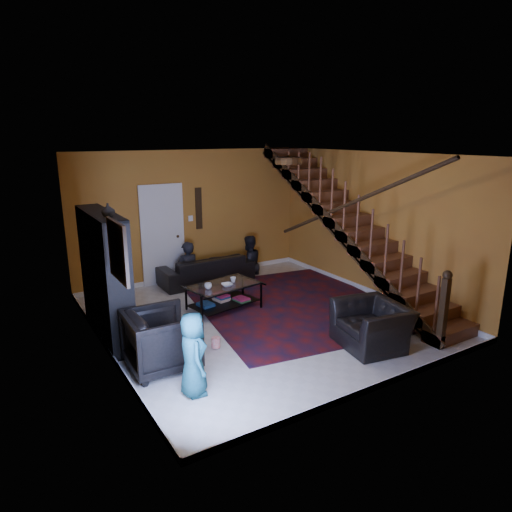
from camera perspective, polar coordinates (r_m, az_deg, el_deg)
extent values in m
plane|color=beige|center=(8.05, 0.39, -7.76)|extent=(5.50, 5.50, 0.00)
plane|color=#AF7626|center=(10.01, -7.97, 5.00)|extent=(5.20, 0.00, 5.20)
plane|color=#AF7626|center=(5.56, 15.60, -3.52)|extent=(5.20, 0.00, 5.20)
plane|color=#AF7626|center=(6.66, -18.95, -0.74)|extent=(0.00, 5.50, 5.50)
plane|color=#AF7626|center=(9.23, 14.28, 3.84)|extent=(0.00, 5.50, 5.50)
plane|color=white|center=(7.43, 0.43, 12.59)|extent=(5.50, 5.50, 0.00)
cube|color=silver|center=(10.32, -7.68, -2.41)|extent=(5.20, 0.02, 0.10)
cube|color=silver|center=(7.13, -17.94, -11.23)|extent=(0.02, 5.50, 0.10)
cube|color=#AF7626|center=(8.91, 12.10, 3.06)|extent=(0.95, 4.92, 2.83)
cube|color=black|center=(8.60, 9.92, 3.28)|extent=(0.04, 5.02, 3.02)
cylinder|color=black|center=(8.54, 10.21, 6.26)|extent=(0.07, 4.20, 2.44)
cube|color=black|center=(7.31, 22.34, -6.72)|extent=(0.10, 0.10, 1.10)
cube|color=black|center=(7.37, -18.28, -2.44)|extent=(0.35, 1.80, 2.00)
cube|color=black|center=(7.56, -17.90, -6.78)|extent=(0.35, 1.72, 0.03)
cube|color=black|center=(7.33, -18.38, -1.24)|extent=(0.35, 1.72, 0.03)
cube|color=silver|center=(9.80, -11.58, 2.40)|extent=(0.82, 0.05, 2.05)
cube|color=maroon|center=(5.73, -16.91, 0.57)|extent=(0.04, 0.74, 0.74)
cube|color=black|center=(10.03, -7.17, 5.92)|extent=(0.14, 0.03, 0.90)
cylinder|color=#3F2814|center=(6.76, 4.10, 11.80)|extent=(0.40, 0.40, 0.10)
cube|color=#490D0D|center=(8.64, 4.62, -6.10)|extent=(3.86, 4.26, 0.02)
imported|color=black|center=(9.90, -6.24, -1.65)|extent=(2.01, 0.79, 0.59)
imported|color=black|center=(6.41, -11.69, -10.24)|extent=(0.93, 0.91, 0.83)
imported|color=black|center=(7.14, 14.26, -8.40)|extent=(1.06, 1.16, 0.67)
imported|color=black|center=(9.79, -8.52, -2.19)|extent=(0.51, 0.34, 1.39)
imported|color=black|center=(10.45, -0.92, -1.06)|extent=(0.71, 0.59, 1.34)
imported|color=#18525B|center=(5.70, -7.88, -12.07)|extent=(0.42, 0.57, 1.07)
cube|color=black|center=(7.85, -6.80, -6.62)|extent=(0.04, 0.04, 0.47)
cube|color=black|center=(8.38, 0.64, -5.09)|extent=(0.04, 0.04, 0.47)
cube|color=black|center=(8.42, -8.74, -5.16)|extent=(0.04, 0.04, 0.47)
cube|color=black|center=(8.92, -1.66, -3.83)|extent=(0.04, 0.04, 0.47)
cube|color=black|center=(8.41, -4.05, -5.84)|extent=(1.30, 0.88, 0.02)
cube|color=silver|center=(8.30, -4.09, -3.62)|extent=(1.37, 0.95, 0.02)
imported|color=#999999|center=(8.07, -6.00, -3.76)|extent=(0.13, 0.13, 0.10)
imported|color=#999999|center=(8.39, -2.88, -2.98)|extent=(0.13, 0.13, 0.10)
imported|color=#999999|center=(8.19, -3.65, -3.63)|extent=(0.23, 0.23, 0.05)
imported|color=#999999|center=(6.65, -18.01, 5.47)|extent=(0.18, 0.18, 0.19)
cylinder|color=red|center=(6.97, -5.05, -10.70)|extent=(0.14, 0.14, 0.15)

